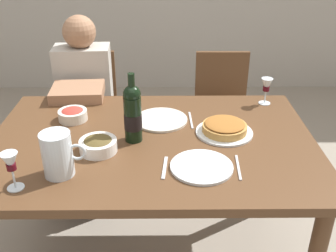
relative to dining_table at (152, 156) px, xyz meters
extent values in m
cube|color=brown|center=(0.00, 0.00, 0.07)|extent=(1.50, 1.00, 0.04)
cylinder|color=brown|center=(-0.67, 0.42, -0.31)|extent=(0.07, 0.07, 0.72)
cylinder|color=brown|center=(0.67, 0.42, -0.31)|extent=(0.07, 0.07, 0.72)
cylinder|color=black|center=(-0.08, -0.01, 0.20)|extent=(0.08, 0.08, 0.21)
sphere|color=black|center=(-0.08, -0.01, 0.32)|extent=(0.08, 0.08, 0.08)
cylinder|color=black|center=(-0.08, -0.01, 0.37)|extent=(0.03, 0.03, 0.08)
cylinder|color=black|center=(-0.08, -0.01, 0.19)|extent=(0.08, 0.08, 0.07)
cylinder|color=silver|center=(-0.36, -0.28, 0.18)|extent=(0.12, 0.12, 0.18)
cylinder|color=silver|center=(-0.36, -0.28, 0.15)|extent=(0.11, 0.11, 0.11)
torus|color=silver|center=(-0.28, -0.28, 0.19)|extent=(0.07, 0.01, 0.07)
cylinder|color=silver|center=(0.34, 0.05, 0.10)|extent=(0.27, 0.27, 0.01)
cylinder|color=#C18E47|center=(0.34, 0.05, 0.12)|extent=(0.21, 0.21, 0.03)
ellipsoid|color=#9E6028|center=(0.34, 0.05, 0.14)|extent=(0.19, 0.19, 0.02)
cylinder|color=silver|center=(-0.40, 0.20, 0.12)|extent=(0.14, 0.14, 0.05)
ellipsoid|color=#B2382D|center=(-0.40, 0.20, 0.14)|extent=(0.12, 0.12, 0.04)
cylinder|color=white|center=(-0.23, -0.10, 0.12)|extent=(0.16, 0.16, 0.05)
ellipsoid|color=brown|center=(-0.23, -0.10, 0.14)|extent=(0.13, 0.13, 0.04)
cylinder|color=silver|center=(0.61, 0.39, 0.09)|extent=(0.06, 0.06, 0.00)
cylinder|color=silver|center=(0.61, 0.39, 0.13)|extent=(0.01, 0.01, 0.07)
cone|color=silver|center=(0.61, 0.39, 0.20)|extent=(0.06, 0.06, 0.07)
cylinder|color=#470A14|center=(0.61, 0.39, 0.18)|extent=(0.03, 0.03, 0.03)
cylinder|color=silver|center=(-0.50, -0.37, 0.09)|extent=(0.06, 0.06, 0.00)
cylinder|color=silver|center=(-0.50, -0.37, 0.13)|extent=(0.01, 0.01, 0.08)
cone|color=silver|center=(-0.50, -0.37, 0.21)|extent=(0.06, 0.06, 0.07)
cylinder|color=#470A14|center=(-0.50, -0.37, 0.19)|extent=(0.04, 0.04, 0.03)
cylinder|color=silver|center=(0.21, -0.24, 0.10)|extent=(0.26, 0.26, 0.01)
cylinder|color=silver|center=(0.04, 0.18, 0.10)|extent=(0.26, 0.26, 0.01)
cube|color=silver|center=(0.06, -0.24, 0.09)|extent=(0.03, 0.16, 0.00)
cube|color=silver|center=(0.36, -0.24, 0.09)|extent=(0.02, 0.18, 0.00)
cube|color=silver|center=(0.19, 0.18, 0.09)|extent=(0.02, 0.18, 0.00)
cube|color=silver|center=(-0.11, 0.18, 0.09)|extent=(0.04, 0.16, 0.00)
cube|color=brown|center=(-0.45, 0.81, -0.21)|extent=(0.42, 0.42, 0.02)
cube|color=brown|center=(-0.46, 0.99, 0.00)|extent=(0.36, 0.05, 0.40)
cylinder|color=brown|center=(-0.61, 0.63, -0.44)|extent=(0.04, 0.04, 0.45)
cylinder|color=brown|center=(-0.27, 0.65, -0.44)|extent=(0.04, 0.04, 0.45)
cylinder|color=brown|center=(-0.63, 0.97, -0.44)|extent=(0.04, 0.04, 0.45)
cylinder|color=brown|center=(-0.29, 0.99, -0.44)|extent=(0.04, 0.04, 0.45)
cube|color=#B7B2A8|center=(-0.45, 0.77, 0.05)|extent=(0.35, 0.22, 0.50)
sphere|color=#9E7051|center=(-0.45, 0.77, 0.39)|extent=(0.20, 0.20, 0.20)
cube|color=#33333D|center=(-0.44, 0.58, -0.20)|extent=(0.33, 0.40, 0.14)
cube|color=#33333D|center=(-0.43, 0.43, -0.47)|extent=(0.28, 0.14, 0.40)
cube|color=#9E7051|center=(-0.43, 0.49, 0.12)|extent=(0.30, 0.26, 0.06)
cube|color=brown|center=(0.45, 0.80, -0.21)|extent=(0.40, 0.40, 0.02)
cube|color=brown|center=(0.45, 0.98, 0.00)|extent=(0.36, 0.03, 0.40)
cylinder|color=brown|center=(0.28, 0.63, -0.44)|extent=(0.04, 0.04, 0.45)
cylinder|color=brown|center=(0.62, 0.63, -0.44)|extent=(0.04, 0.04, 0.45)
cylinder|color=brown|center=(0.28, 0.97, -0.44)|extent=(0.04, 0.04, 0.45)
cylinder|color=brown|center=(0.62, 0.97, -0.44)|extent=(0.04, 0.04, 0.45)
camera|label=1|loc=(0.06, -1.58, 0.99)|focal=42.28mm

